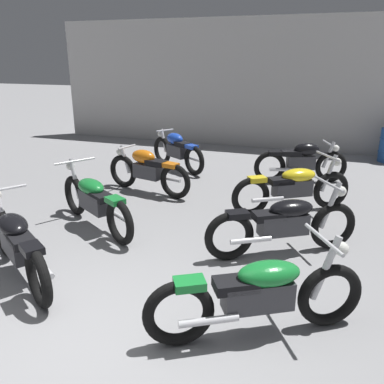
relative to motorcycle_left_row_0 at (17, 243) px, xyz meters
name	(u,v)px	position (x,y,z in m)	size (l,w,h in m)	color
ground_plane	(79,352)	(1.44, -0.92, -0.45)	(60.00, 60.00, 0.00)	gray
back_wall	(265,84)	(1.44, 8.41, 1.35)	(12.83, 0.24, 3.60)	#BCBAB7
motorcycle_left_row_0	(17,243)	(0.00, 0.00, 0.00)	(1.87, 1.29, 0.97)	black
motorcycle_left_row_1	(94,200)	(0.06, 1.59, 0.00)	(1.91, 1.22, 0.97)	black
motorcycle_left_row_2	(147,170)	(0.09, 3.43, 0.01)	(1.94, 0.65, 0.88)	black
motorcycle_left_row_3	(177,150)	(-0.01, 5.26, 0.01)	(1.71, 1.17, 0.88)	black
motorcycle_right_row_0	(259,293)	(2.92, -0.12, 0.00)	(1.92, 1.21, 0.97)	black
motorcycle_right_row_1	(284,223)	(2.93, 1.66, 0.00)	(1.89, 1.26, 0.97)	black
motorcycle_right_row_2	(293,187)	(2.87, 3.30, 0.00)	(1.87, 1.29, 0.97)	black
motorcycle_right_row_3	(301,161)	(2.85, 5.12, 0.01)	(1.89, 0.80, 0.88)	black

